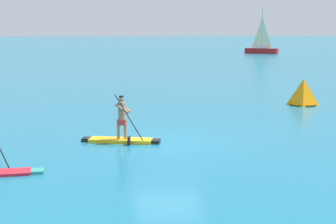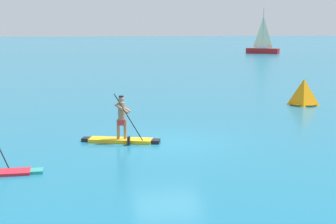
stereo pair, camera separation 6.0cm
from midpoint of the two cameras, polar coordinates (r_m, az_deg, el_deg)
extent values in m
plane|color=#196B8C|center=(18.44, 0.10, -3.56)|extent=(440.00, 440.00, 0.00)
cube|color=teal|center=(15.29, -14.57, -6.49)|extent=(0.36, 0.44, 0.08)
cube|color=yellow|center=(18.69, -5.31, -3.22)|extent=(2.42, 1.33, 0.13)
cube|color=black|center=(18.44, -1.32, -3.35)|extent=(0.41, 0.51, 0.13)
cube|color=black|center=(19.02, -9.17, -3.08)|extent=(0.40, 0.45, 0.13)
cylinder|color=#997051|center=(18.56, -4.79, -1.97)|extent=(0.11, 0.11, 0.71)
cylinder|color=#997051|center=(18.62, -5.59, -1.94)|extent=(0.11, 0.11, 0.71)
cube|color=red|center=(18.54, -5.20, -1.15)|extent=(0.32, 0.29, 0.22)
cylinder|color=#997051|center=(18.46, -5.22, 0.10)|extent=(0.26, 0.26, 0.64)
sphere|color=#997051|center=(18.40, -5.25, 1.49)|extent=(0.21, 0.21, 0.21)
cylinder|color=black|center=(18.38, -5.25, 1.78)|extent=(0.18, 0.18, 0.06)
cylinder|color=#997051|center=(18.58, -4.98, 0.52)|extent=(0.54, 0.27, 0.39)
cylinder|color=#997051|center=(18.29, -5.18, 0.37)|extent=(0.54, 0.27, 0.39)
cylinder|color=black|center=(18.02, -4.42, -0.60)|extent=(1.00, 0.37, 1.70)
cube|color=black|center=(18.19, -4.39, -3.29)|extent=(0.14, 0.21, 0.32)
pyramid|color=orange|center=(28.31, 15.22, 2.22)|extent=(1.64, 1.64, 1.44)
torus|color=#915407|center=(28.40, 15.16, 0.89)|extent=(1.49, 1.49, 0.12)
cube|color=#A51E1E|center=(82.95, 10.72, 6.84)|extent=(4.94, 4.23, 0.84)
cylinder|color=#B2B2B7|center=(82.86, 10.80, 9.31)|extent=(0.12, 0.12, 6.32)
pyramid|color=beige|center=(82.86, 10.78, 8.93)|extent=(1.80, 1.63, 5.01)
cube|color=silver|center=(82.92, 10.73, 7.30)|extent=(2.05, 1.88, 0.50)
camera|label=1|loc=(0.03, -89.92, 0.01)|focal=53.64mm
camera|label=2|loc=(0.03, 90.08, -0.01)|focal=53.64mm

